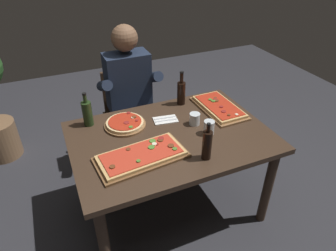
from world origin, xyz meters
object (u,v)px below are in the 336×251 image
at_px(pizza_rectangular_front, 142,156).
at_px(wine_bottle_dark, 87,113).
at_px(tumbler_far_side, 195,120).
at_px(dining_table, 171,146).
at_px(oil_bottle_amber, 207,145).
at_px(vinegar_bottle_green, 181,92).
at_px(pizza_round_far, 125,124).
at_px(pizza_rectangular_left, 219,107).
at_px(diner_chair, 128,111).
at_px(seated_diner, 130,93).
at_px(tumbler_near_camera, 209,127).

bearing_deg(pizza_rectangular_front, wine_bottle_dark, 113.41).
distance_m(pizza_rectangular_front, wine_bottle_dark, 0.58).
distance_m(pizza_rectangular_front, tumbler_far_side, 0.55).
bearing_deg(dining_table, oil_bottle_amber, -72.10).
xyz_separation_m(oil_bottle_amber, vinegar_bottle_green, (0.16, 0.71, 0.00)).
bearing_deg(tumbler_far_side, pizza_round_far, 159.54).
distance_m(pizza_rectangular_left, oil_bottle_amber, 0.64).
xyz_separation_m(tumbler_far_side, diner_chair, (-0.29, 0.79, -0.29)).
relative_size(pizza_rectangular_left, vinegar_bottle_green, 1.75).
relative_size(dining_table, diner_chair, 1.61).
bearing_deg(vinegar_bottle_green, pizza_rectangular_left, -40.78).
bearing_deg(dining_table, pizza_round_far, 137.36).
distance_m(pizza_rectangular_left, seated_diner, 0.80).
height_order(vinegar_bottle_green, tumbler_near_camera, vinegar_bottle_green).
xyz_separation_m(dining_table, pizza_round_far, (-0.26, 0.24, 0.11)).
bearing_deg(tumbler_near_camera, wine_bottle_dark, 149.14).
bearing_deg(pizza_round_far, tumbler_far_side, -20.46).
height_order(tumbler_near_camera, seated_diner, seated_diner).
height_order(pizza_rectangular_left, tumbler_near_camera, tumbler_near_camera).
bearing_deg(wine_bottle_dark, dining_table, -35.96).
height_order(oil_bottle_amber, tumbler_far_side, oil_bottle_amber).
bearing_deg(seated_diner, diner_chair, 90.00).
relative_size(dining_table, pizza_round_far, 4.57).
bearing_deg(tumbler_far_side, dining_table, -164.38).
bearing_deg(seated_diner, pizza_round_far, -111.21).
bearing_deg(dining_table, diner_chair, 94.76).
distance_m(pizza_rectangular_left, tumbler_near_camera, 0.36).
distance_m(oil_bottle_amber, seated_diner, 1.08).
height_order(dining_table, diner_chair, diner_chair).
xyz_separation_m(tumbler_near_camera, tumbler_far_side, (-0.04, 0.15, -0.01)).
bearing_deg(pizza_rectangular_front, dining_table, 30.83).
bearing_deg(tumbler_near_camera, oil_bottle_amber, -123.16).
height_order(pizza_rectangular_front, pizza_rectangular_left, same).
bearing_deg(pizza_rectangular_left, diner_chair, 130.22).
bearing_deg(pizza_rectangular_left, oil_bottle_amber, -128.67).
xyz_separation_m(dining_table, tumbler_far_side, (0.22, 0.06, 0.13)).
distance_m(wine_bottle_dark, tumbler_far_side, 0.79).
xyz_separation_m(pizza_round_far, oil_bottle_amber, (0.37, -0.56, 0.09)).
xyz_separation_m(vinegar_bottle_green, seated_diner, (-0.33, 0.35, -0.10)).
distance_m(wine_bottle_dark, diner_chair, 0.74).
relative_size(dining_table, pizza_rectangular_front, 2.32).
relative_size(pizza_round_far, diner_chair, 0.35).
xyz_separation_m(pizza_rectangular_left, oil_bottle_amber, (-0.40, -0.50, 0.09)).
bearing_deg(diner_chair, pizza_rectangular_front, -101.32).
xyz_separation_m(tumbler_near_camera, seated_diner, (-0.33, 0.82, -0.05)).
height_order(pizza_rectangular_left, tumbler_far_side, tumbler_far_side).
xyz_separation_m(vinegar_bottle_green, tumbler_far_side, (-0.04, -0.32, -0.07)).
relative_size(pizza_rectangular_left, pizza_round_far, 1.64).
bearing_deg(pizza_rectangular_front, oil_bottle_amber, -22.46).
height_order(tumbler_near_camera, diner_chair, diner_chair).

